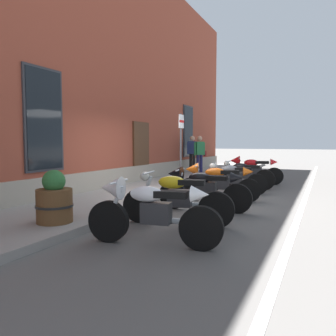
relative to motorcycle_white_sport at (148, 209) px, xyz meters
The scene contains 15 objects.
ground_plane 4.33m from the motorcycle_white_sport, 17.44° to the left, with size 140.00×140.00×0.00m, color #565451.
sidewalk 4.86m from the motorcycle_white_sport, 32.14° to the left, with size 29.45×2.57×0.14m, color gray.
lane_stripe 4.55m from the motorcycle_white_sport, 25.08° to the right, with size 29.45×0.12×0.01m, color silver.
brick_pub_facade 8.51m from the motorcycle_white_sport, 58.06° to the left, with size 23.45×5.52×8.25m.
motorcycle_white_sport is the anchor object (origin of this frame).
motorcycle_yellow_naked 1.33m from the motorcycle_white_sport, ahead, with size 0.67×2.13×1.00m.
motorcycle_black_sport 2.76m from the motorcycle_white_sport, ahead, with size 0.62×2.15×1.00m.
motorcycle_orange_sport 4.09m from the motorcycle_white_sport, ahead, with size 0.82×2.10×1.02m.
motorcycle_grey_naked 5.38m from the motorcycle_white_sport, ahead, with size 0.85×1.96×0.94m.
motorcycle_black_naked 6.71m from the motorcycle_white_sport, ahead, with size 0.62×2.03×0.93m.
motorcycle_red_sport 7.99m from the motorcycle_white_sport, ahead, with size 0.84×2.04×1.06m.
pedestrian_striped_shirt 10.31m from the motorcycle_white_sport, 15.63° to the left, with size 0.59×0.44×1.70m.
pedestrian_blue_top 11.13m from the motorcycle_white_sport, 17.75° to the left, with size 0.28×0.58×1.72m.
parking_sign 6.17m from the motorcycle_white_sport, 18.48° to the left, with size 0.36×0.07×2.34m.
barrel_planter 1.92m from the motorcycle_white_sport, 87.94° to the left, with size 0.65×0.65×0.93m.
Camera 1 is at (-8.40, -3.66, 1.56)m, focal length 35.52 mm.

